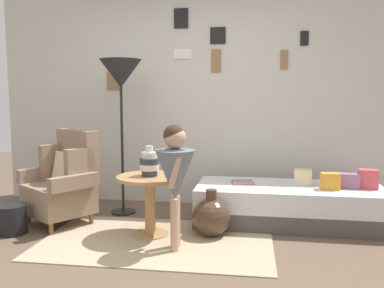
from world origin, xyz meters
TOP-DOWN VIEW (x-y plane):
  - ground_plane at (0.00, 0.00)m, footprint 12.00×12.00m
  - gallery_wall at (0.00, 1.95)m, footprint 4.80×0.12m
  - rug at (-0.11, 0.50)m, footprint 2.09×1.27m
  - armchair at (-1.19, 0.91)m, footprint 0.90×0.85m
  - daybed at (1.13, 1.21)m, footprint 1.92×0.84m
  - pillow_head at (1.90, 1.20)m, footprint 0.20×0.15m
  - pillow_mid at (1.71, 1.19)m, footprint 0.22×0.15m
  - pillow_back at (1.51, 1.11)m, footprint 0.18×0.14m
  - pillow_extra at (1.27, 1.30)m, footprint 0.18×0.13m
  - side_table at (-0.21, 0.65)m, footprint 0.63×0.63m
  - vase_striped at (-0.21, 0.66)m, footprint 0.18×0.18m
  - floor_lamp at (-0.70, 1.35)m, footprint 0.46×0.46m
  - person_child at (0.10, 0.32)m, footprint 0.34×0.34m
  - book_on_daybed at (0.65, 1.25)m, footprint 0.25×0.20m
  - demijohn_near at (0.37, 0.72)m, footprint 0.36×0.36m
  - magazine_basket at (-1.54, 0.51)m, footprint 0.28×0.28m

SIDE VIEW (x-z plane):
  - ground_plane at x=0.00m, z-range 0.00..0.00m
  - rug at x=-0.11m, z-range 0.00..0.01m
  - magazine_basket at x=-1.54m, z-range 0.00..0.28m
  - demijohn_near at x=0.37m, z-range -0.04..0.41m
  - daybed at x=1.13m, z-range 0.00..0.40m
  - book_on_daybed at x=0.65m, z-range 0.40..0.43m
  - side_table at x=-0.21m, z-range 0.13..0.71m
  - armchair at x=-1.19m, z-range -0.05..0.92m
  - pillow_mid at x=1.71m, z-range 0.40..0.55m
  - pillow_extra at x=1.27m, z-range 0.40..0.56m
  - pillow_back at x=1.51m, z-range 0.40..0.57m
  - pillow_head at x=1.90m, z-range 0.40..0.59m
  - person_child at x=0.10m, z-range 0.15..1.23m
  - vase_striped at x=-0.21m, z-range 0.55..0.84m
  - gallery_wall at x=0.00m, z-range 0.00..2.60m
  - floor_lamp at x=-0.70m, z-range 0.66..2.38m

